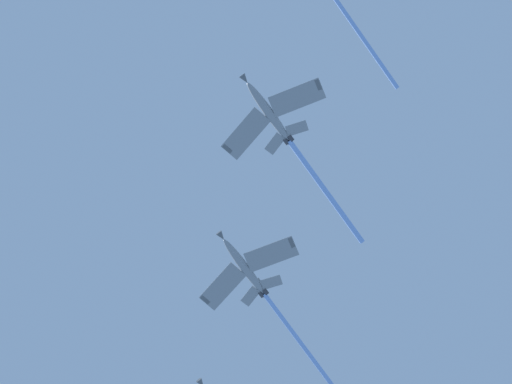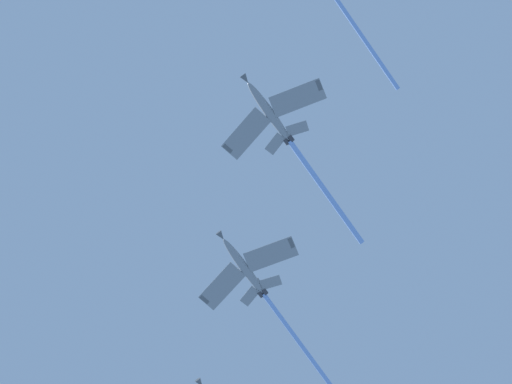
% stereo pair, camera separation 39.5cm
% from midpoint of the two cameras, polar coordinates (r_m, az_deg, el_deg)
% --- Properties ---
extents(jet_second, '(34.59, 20.20, 7.49)m').
position_cam_midpoint_polar(jet_second, '(161.88, 1.67, 3.38)').
color(jet_second, gray).
extents(jet_third, '(33.64, 20.20, 7.58)m').
position_cam_midpoint_polar(jet_third, '(169.23, -0.09, -5.38)').
color(jet_third, gray).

